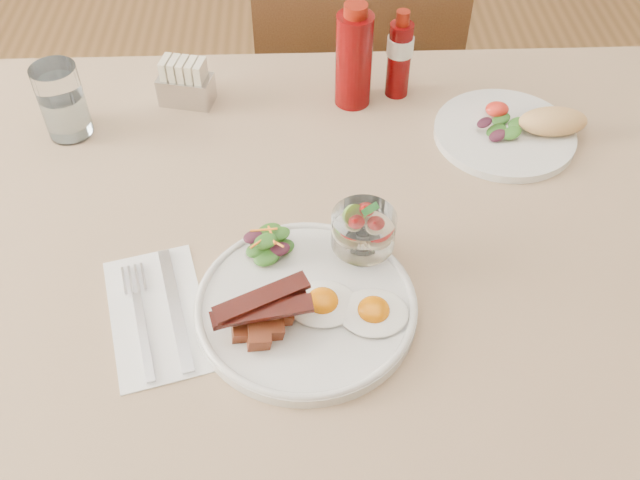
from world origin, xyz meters
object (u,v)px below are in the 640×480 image
at_px(main_plate, 306,307).
at_px(ketchup_bottle, 354,58).
at_px(second_plate, 516,129).
at_px(water_glass, 64,105).
at_px(fruit_cup, 363,230).
at_px(sugar_caddy, 186,84).
at_px(chair_far, 353,85).
at_px(hot_sauce_bottle, 399,55).
at_px(table, 386,265).

distance_m(main_plate, ketchup_bottle, 0.45).
xyz_separation_m(second_plate, water_glass, (-0.71, 0.04, 0.04)).
distance_m(fruit_cup, second_plate, 0.37).
bearing_deg(sugar_caddy, main_plate, -54.08).
bearing_deg(second_plate, ketchup_bottle, 157.53).
distance_m(second_plate, water_glass, 0.71).
height_order(chair_far, sugar_caddy, chair_far).
relative_size(chair_far, second_plate, 3.83).
relative_size(fruit_cup, second_plate, 0.35).
distance_m(chair_far, sugar_caddy, 0.55).
height_order(hot_sauce_bottle, water_glass, hot_sauce_bottle).
xyz_separation_m(table, fruit_cup, (-0.05, -0.07, 0.15)).
relative_size(ketchup_bottle, sugar_caddy, 1.84).
bearing_deg(fruit_cup, second_plate, 44.09).
height_order(ketchup_bottle, sugar_caddy, ketchup_bottle).
xyz_separation_m(table, sugar_caddy, (-0.31, 0.30, 0.12)).
bearing_deg(ketchup_bottle, main_plate, -101.30).
distance_m(fruit_cup, hot_sauce_bottle, 0.39).
relative_size(chair_far, fruit_cup, 11.04).
bearing_deg(fruit_cup, ketchup_bottle, 88.13).
distance_m(main_plate, second_plate, 0.48).
bearing_deg(second_plate, sugar_caddy, 167.97).
relative_size(hot_sauce_bottle, sugar_caddy, 1.59).
distance_m(chair_far, hot_sauce_bottle, 0.47).
xyz_separation_m(fruit_cup, ketchup_bottle, (0.01, 0.36, 0.02)).
bearing_deg(ketchup_bottle, water_glass, -171.63).
bearing_deg(hot_sauce_bottle, table, -97.64).
distance_m(table, chair_far, 0.68).
distance_m(chair_far, main_plate, 0.86).
bearing_deg(hot_sauce_bottle, sugar_caddy, -178.06).
bearing_deg(water_glass, ketchup_bottle, 8.37).
relative_size(fruit_cup, sugar_caddy, 0.88).
relative_size(second_plate, sugar_caddy, 2.53).
bearing_deg(table, main_plate, -129.39).
bearing_deg(table, sugar_caddy, 136.20).
height_order(table, chair_far, chair_far).
relative_size(table, hot_sauce_bottle, 8.69).
xyz_separation_m(ketchup_bottle, sugar_caddy, (-0.28, 0.01, -0.05)).
height_order(chair_far, hot_sauce_bottle, chair_far).
bearing_deg(water_glass, sugar_caddy, 22.72).
relative_size(main_plate, fruit_cup, 3.32).
height_order(table, fruit_cup, fruit_cup).
height_order(ketchup_bottle, water_glass, ketchup_bottle).
relative_size(main_plate, second_plate, 1.15).
bearing_deg(main_plate, hot_sauce_bottle, 70.34).
bearing_deg(water_glass, table, -24.43).
bearing_deg(sugar_caddy, second_plate, 1.04).
relative_size(table, second_plate, 5.48).
bearing_deg(chair_far, main_plate, -98.58).
bearing_deg(ketchup_bottle, second_plate, -22.47).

